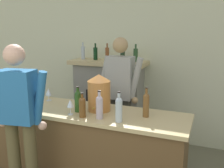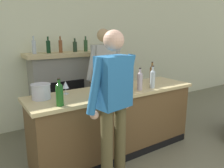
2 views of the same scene
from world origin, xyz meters
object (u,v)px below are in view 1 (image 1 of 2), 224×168
(person_customer, at_px, (20,120))
(wine_bottle_merlot_tall, at_px, (82,106))
(fireplace_stone, at_px, (109,99))
(wine_glass_front_right, at_px, (48,92))
(copper_dispenser, at_px, (99,92))
(ice_bucket_steel, at_px, (26,93))
(wine_bottle_riesling_slim, at_px, (146,104))
(wine_bottle_burgundy_dark, at_px, (78,100))
(wine_glass_by_dispenser, at_px, (70,104))
(wine_bottle_chardonnay_pale, at_px, (99,106))
(wine_bottle_rose_blush, at_px, (119,108))
(wine_bottle_port_short, at_px, (12,97))
(person_bartender, at_px, (120,95))

(person_customer, distance_m, wine_bottle_merlot_tall, 0.66)
(fireplace_stone, relative_size, wine_glass_front_right, 9.97)
(copper_dispenser, bearing_deg, wine_bottle_merlot_tall, -103.70)
(ice_bucket_steel, bearing_deg, wine_bottle_riesling_slim, -2.59)
(wine_bottle_burgundy_dark, relative_size, wine_glass_by_dispenser, 1.71)
(wine_bottle_merlot_tall, bearing_deg, person_customer, -143.47)
(wine_bottle_burgundy_dark, distance_m, wine_glass_by_dispenser, 0.13)
(copper_dispenser, bearing_deg, wine_bottle_chardonnay_pale, -64.47)
(wine_bottle_chardonnay_pale, bearing_deg, wine_glass_by_dispenser, -179.09)
(person_customer, xyz_separation_m, copper_dispenser, (0.59, 0.67, 0.19))
(person_customer, relative_size, wine_bottle_rose_blush, 5.41)
(person_customer, bearing_deg, wine_bottle_burgundy_dark, 54.42)
(wine_bottle_chardonnay_pale, relative_size, wine_glass_front_right, 1.86)
(ice_bucket_steel, distance_m, wine_bottle_rose_blush, 1.52)
(wine_glass_front_right, height_order, wine_glass_by_dispenser, wine_glass_by_dispenser)
(ice_bucket_steel, relative_size, wine_bottle_port_short, 0.76)
(copper_dispenser, bearing_deg, wine_glass_by_dispenser, -132.20)
(wine_bottle_merlot_tall, xyz_separation_m, wine_bottle_burgundy_dark, (-0.14, 0.15, 0.01))
(fireplace_stone, bearing_deg, wine_bottle_riesling_slim, -52.57)
(ice_bucket_steel, distance_m, wine_bottle_merlot_tall, 1.12)
(wine_bottle_merlot_tall, distance_m, wine_glass_front_right, 0.84)
(wine_bottle_riesling_slim, height_order, wine_glass_front_right, wine_bottle_riesling_slim)
(ice_bucket_steel, bearing_deg, wine_bottle_chardonnay_pale, -14.20)
(person_customer, xyz_separation_m, wine_bottle_port_short, (-0.45, 0.37, 0.11))
(fireplace_stone, xyz_separation_m, person_bartender, (0.46, -0.69, 0.29))
(person_bartender, xyz_separation_m, copper_dispenser, (-0.05, -0.58, 0.17))
(person_customer, relative_size, wine_bottle_riesling_slim, 5.22)
(wine_bottle_chardonnay_pale, xyz_separation_m, wine_bottle_burgundy_dark, (-0.33, 0.12, -0.00))
(wine_glass_by_dispenser, bearing_deg, ice_bucket_steel, 160.23)
(person_customer, distance_m, wine_bottle_port_short, 0.59)
(ice_bucket_steel, distance_m, wine_glass_front_right, 0.34)
(person_bartender, bearing_deg, wine_bottle_merlot_tall, -97.68)
(wine_bottle_merlot_tall, bearing_deg, wine_bottle_burgundy_dark, 132.64)
(wine_bottle_riesling_slim, distance_m, wine_glass_front_right, 1.38)
(wine_bottle_merlot_tall, bearing_deg, wine_bottle_rose_blush, 2.63)
(wine_bottle_port_short, height_order, wine_glass_front_right, wine_bottle_port_short)
(wine_bottle_merlot_tall, height_order, wine_glass_by_dispenser, wine_bottle_merlot_tall)
(copper_dispenser, xyz_separation_m, wine_bottle_burgundy_dark, (-0.21, -0.14, -0.08))
(person_customer, xyz_separation_m, ice_bucket_steel, (-0.55, 0.74, 0.07))
(person_customer, distance_m, wine_bottle_burgundy_dark, 0.67)
(ice_bucket_steel, height_order, wine_bottle_burgundy_dark, wine_bottle_burgundy_dark)
(wine_bottle_rose_blush, relative_size, wine_glass_by_dispenser, 1.83)
(wine_bottle_rose_blush, distance_m, wine_bottle_merlot_tall, 0.42)
(wine_bottle_burgundy_dark, bearing_deg, copper_dispenser, 33.08)
(fireplace_stone, relative_size, wine_bottle_riesling_slim, 4.98)
(wine_bottle_riesling_slim, bearing_deg, wine_glass_by_dispenser, -162.99)
(wine_bottle_riesling_slim, bearing_deg, wine_bottle_burgundy_dark, -171.09)
(person_bartender, relative_size, wine_glass_front_right, 10.66)
(person_bartender, height_order, wine_bottle_port_short, person_bartender)
(wine_bottle_riesling_slim, height_order, wine_bottle_burgundy_dark, wine_bottle_riesling_slim)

